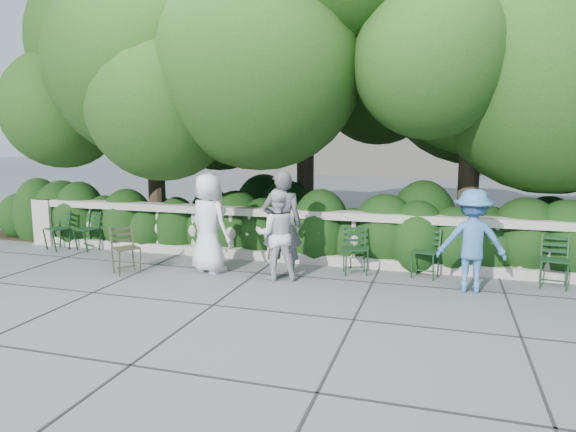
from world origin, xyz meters
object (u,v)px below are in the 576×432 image
(chair_d, at_px, (422,280))
(chair_e, at_px, (356,276))
(person_woman_grey, at_px, (282,225))
(chair_weathered, at_px, (130,275))
(person_businessman, at_px, (209,223))
(person_casual_man, at_px, (277,234))
(chair_b, at_px, (82,251))
(chair_f, at_px, (553,290))
(person_older_blue, at_px, (472,241))
(chair_a, at_px, (52,251))

(chair_d, distance_m, chair_e, 1.09)
(person_woman_grey, bearing_deg, chair_weathered, -2.47)
(person_businessman, relative_size, person_woman_grey, 0.96)
(chair_d, bearing_deg, person_casual_man, -151.41)
(chair_e, distance_m, person_casual_man, 1.55)
(chair_weathered, bearing_deg, chair_b, 93.27)
(chair_weathered, relative_size, person_woman_grey, 0.46)
(person_businessman, bearing_deg, chair_b, 12.48)
(person_woman_grey, bearing_deg, chair_f, 171.98)
(chair_f, relative_size, chair_weathered, 1.00)
(person_businessman, xyz_separation_m, person_casual_man, (1.28, -0.09, -0.11))
(chair_weathered, xyz_separation_m, person_older_blue, (5.53, 0.75, 0.79))
(chair_a, xyz_separation_m, person_older_blue, (8.18, -0.41, 0.79))
(person_woman_grey, bearing_deg, chair_d, 179.06)
(chair_b, bearing_deg, chair_e, 17.00)
(chair_b, xyz_separation_m, chair_e, (5.73, -0.23, 0.00))
(chair_d, distance_m, person_casual_man, 2.52)
(chair_b, relative_size, chair_weathered, 1.00)
(chair_f, height_order, person_older_blue, person_older_blue)
(chair_a, relative_size, chair_weathered, 1.00)
(chair_e, relative_size, person_woman_grey, 0.46)
(person_businessman, bearing_deg, person_older_blue, -153.98)
(chair_a, xyz_separation_m, chair_e, (6.38, -0.08, 0.00))
(chair_b, bearing_deg, chair_f, 18.25)
(chair_b, distance_m, chair_f, 8.78)
(chair_a, xyz_separation_m, person_businessman, (3.86, -0.54, 0.87))
(chair_d, relative_size, person_woman_grey, 0.46)
(chair_f, relative_size, person_casual_man, 0.56)
(person_businessman, xyz_separation_m, person_woman_grey, (1.34, -0.03, 0.04))
(chair_a, relative_size, chair_f, 1.00)
(chair_e, xyz_separation_m, person_older_blue, (1.81, -0.33, 0.79))
(person_woman_grey, relative_size, person_older_blue, 1.15)
(chair_weathered, relative_size, person_older_blue, 0.53)
(chair_b, distance_m, person_casual_man, 4.63)
(chair_a, height_order, chair_d, same)
(chair_f, bearing_deg, chair_d, -172.74)
(chair_f, bearing_deg, chair_weathered, -162.18)
(chair_e, bearing_deg, chair_b, 160.81)
(chair_f, distance_m, person_businessman, 5.65)
(person_woman_grey, bearing_deg, person_older_blue, 167.40)
(chair_a, bearing_deg, person_older_blue, 17.26)
(chair_a, height_order, chair_b, same)
(person_casual_man, xyz_separation_m, person_older_blue, (3.04, 0.21, 0.03))
(chair_f, height_order, person_casual_man, person_casual_man)
(chair_f, bearing_deg, person_businessman, -166.42)
(chair_b, bearing_deg, person_woman_grey, 10.40)
(chair_b, xyz_separation_m, person_casual_man, (4.50, -0.77, 0.76))
(chair_weathered, distance_m, person_woman_grey, 2.77)
(person_older_blue, bearing_deg, person_businessman, -3.06)
(chair_d, distance_m, person_older_blue, 1.15)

